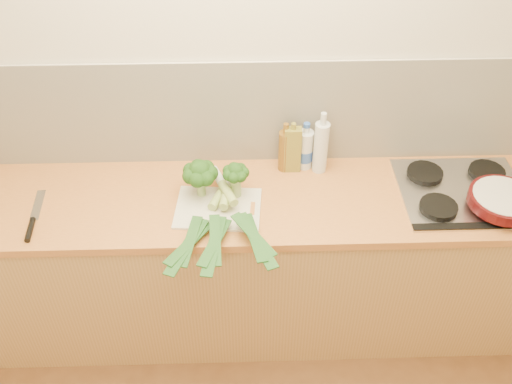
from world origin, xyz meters
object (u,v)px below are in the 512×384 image
chefs_knife (32,223)px  skillet (503,200)px  chopping_board (218,208)px  gas_hob (463,191)px

chefs_knife → skillet: (2.09, 0.03, 0.05)m
chopping_board → skillet: skillet is taller
chopping_board → chefs_knife: bearing=-170.0°
gas_hob → chopping_board: (-1.14, -0.07, -0.01)m
gas_hob → chopping_board: bearing=-176.4°
gas_hob → skillet: size_ratio=1.31×
gas_hob → skillet: (0.13, -0.12, 0.05)m
gas_hob → chopping_board: 1.14m
chopping_board → chefs_knife: (-0.81, -0.08, 0.00)m
chopping_board → chefs_knife: 0.82m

